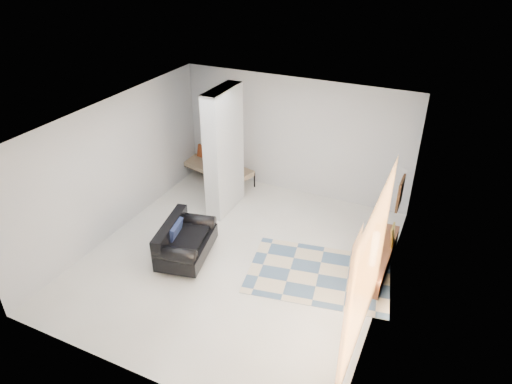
% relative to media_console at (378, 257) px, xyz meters
% --- Properties ---
extents(floor, '(6.00, 6.00, 0.00)m').
position_rel_media_console_xyz_m(floor, '(-2.52, -0.90, -0.20)').
color(floor, beige).
rests_on(floor, ground).
extents(ceiling, '(6.00, 6.00, 0.00)m').
position_rel_media_console_xyz_m(ceiling, '(-2.52, -0.90, 2.60)').
color(ceiling, white).
rests_on(ceiling, wall_back).
extents(wall_back, '(6.00, 0.00, 6.00)m').
position_rel_media_console_xyz_m(wall_back, '(-2.52, 2.10, 1.20)').
color(wall_back, silver).
rests_on(wall_back, ground).
extents(wall_front, '(6.00, 0.00, 6.00)m').
position_rel_media_console_xyz_m(wall_front, '(-2.52, -3.90, 1.20)').
color(wall_front, silver).
rests_on(wall_front, ground).
extents(wall_left, '(0.00, 6.00, 6.00)m').
position_rel_media_console_xyz_m(wall_left, '(-5.27, -0.90, 1.20)').
color(wall_left, silver).
rests_on(wall_left, ground).
extents(wall_right, '(0.00, 6.00, 6.00)m').
position_rel_media_console_xyz_m(wall_right, '(0.23, -0.90, 1.20)').
color(wall_right, silver).
rests_on(wall_right, ground).
extents(partition_column, '(0.35, 1.20, 2.80)m').
position_rel_media_console_xyz_m(partition_column, '(-3.62, 0.70, 1.20)').
color(partition_column, silver).
rests_on(partition_column, floor).
extents(hallway_door, '(0.85, 0.06, 2.04)m').
position_rel_media_console_xyz_m(hallway_door, '(-4.62, 2.06, 0.82)').
color(hallway_door, silver).
rests_on(hallway_door, floor).
extents(curtain, '(0.00, 2.55, 2.55)m').
position_rel_media_console_xyz_m(curtain, '(0.15, -2.05, 1.25)').
color(curtain, orange).
rests_on(curtain, wall_right).
extents(wall_art, '(0.04, 0.45, 0.55)m').
position_rel_media_console_xyz_m(wall_art, '(0.20, -0.00, 1.45)').
color(wall_art, '#381F0F').
rests_on(wall_art, wall_right).
extents(media_console, '(0.45, 1.88, 0.80)m').
position_rel_media_console_xyz_m(media_console, '(0.00, 0.00, 0.00)').
color(media_console, brown).
rests_on(media_console, floor).
extents(loveseat, '(1.10, 1.55, 0.76)m').
position_rel_media_console_xyz_m(loveseat, '(-3.46, -1.29, 0.16)').
color(loveseat, silver).
rests_on(loveseat, floor).
extents(daybed, '(2.03, 1.26, 0.77)m').
position_rel_media_console_xyz_m(daybed, '(-4.44, 1.73, 0.21)').
color(daybed, black).
rests_on(daybed, floor).
extents(area_rug, '(2.83, 2.14, 0.01)m').
position_rel_media_console_xyz_m(area_rug, '(-0.92, -0.70, -0.20)').
color(area_rug, beige).
rests_on(area_rug, floor).
extents(cylinder_lamp, '(0.12, 0.12, 0.67)m').
position_rel_media_console_xyz_m(cylinder_lamp, '(-0.02, -0.51, 0.53)').
color(cylinder_lamp, silver).
rests_on(cylinder_lamp, media_console).
extents(bronze_figurine, '(0.13, 0.13, 0.25)m').
position_rel_media_console_xyz_m(bronze_figurine, '(-0.05, 0.66, 0.32)').
color(bronze_figurine, '#302115').
rests_on(bronze_figurine, media_console).
extents(vase, '(0.19, 0.19, 0.19)m').
position_rel_media_console_xyz_m(vase, '(-0.05, -0.02, 0.29)').
color(vase, silver).
rests_on(vase, media_console).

